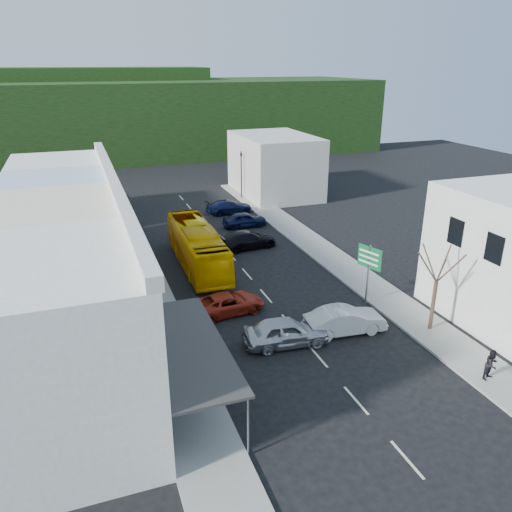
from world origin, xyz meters
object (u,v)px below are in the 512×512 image
Objects in this scene: car_white at (345,322)px; pedestrian_left at (167,321)px; direction_sign at (368,275)px; street_tree at (436,282)px; bus at (197,247)px; traffic_signal at (241,175)px; pedestrian_right at (492,364)px; car_silver at (286,334)px; car_red at (228,303)px.

car_white is 2.59× the size of pedestrian_left.
street_tree reaches higher than direction_sign.
car_white is 0.69× the size of street_tree.
pedestrian_left is at bearing 159.64° from direction_sign.
street_tree is (4.89, -1.53, 2.47)m from car_white.
bus is 2.64× the size of car_white.
pedestrian_left is 0.31× the size of traffic_signal.
street_tree is (10.59, -14.66, 1.62)m from bus.
pedestrian_right is at bearing -94.88° from street_tree.
car_red is (-1.96, 4.80, 0.00)m from car_silver.
pedestrian_left reaches higher than car_white.
direction_sign is at bearing -61.63° from car_silver.
direction_sign reaches higher than bus.
pedestrian_right is 5.65m from street_tree.
pedestrian_right is (10.21, -11.46, 0.30)m from car_red.
bus is at bearing 27.92° from car_white.
direction_sign is at bearing 111.56° from street_tree.
car_silver is at bearing 126.30° from pedestrian_right.
direction_sign is 4.82m from street_tree.
car_silver is 32.57m from traffic_signal.
car_white is at bearing 73.01° from traffic_signal.
street_tree reaches higher than car_silver.
direction_sign is at bearing -43.81° from car_white.
bus is 2.64× the size of car_silver.
car_silver is at bearing -80.59° from bus.
car_silver is 2.59× the size of pedestrian_left.
street_tree is at bearing 70.33° from pedestrian_right.
bus is at bearing -44.24° from pedestrian_left.
car_red is at bearing -89.22° from bus.
car_silver is at bearing -164.43° from car_red.
bus is at bearing 52.42° from traffic_signal.
car_white is 7.46m from car_red.
pedestrian_right is 9.70m from direction_sign.
car_red is at bearing 149.58° from street_tree.
car_white is at bearing 108.68° from pedestrian_right.
street_tree reaches higher than pedestrian_left.
bus is at bearing 125.86° from street_tree.
traffic_signal is at bearing 91.60° from street_tree.
pedestrian_right is (14.39, -9.89, 0.00)m from pedestrian_left.
pedestrian_right reaches higher than car_silver.
traffic_signal is at bearing 69.50° from direction_sign.
car_white and car_red have the same top height.
traffic_signal is (9.67, 18.36, 1.21)m from bus.
pedestrian_left is (-4.24, -9.97, -0.55)m from bus.
pedestrian_right reaches higher than car_white.
direction_sign is 0.65× the size of street_tree.
bus is at bearing 111.84° from direction_sign.
car_white is at bearing -128.87° from pedestrian_left.
car_silver is 1.07× the size of direction_sign.
direction_sign is 28.68m from traffic_signal.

